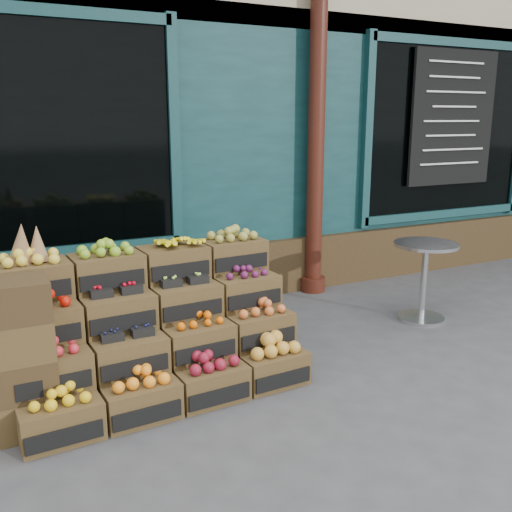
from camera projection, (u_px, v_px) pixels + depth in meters
name	position (u px, v px, depth m)	size (l,w,h in m)	color
ground	(323.00, 386.00, 4.17)	(60.00, 60.00, 0.00)	#404042
shop_facade	(128.00, 82.00, 8.04)	(12.00, 6.24, 4.80)	#11373A
crate_display	(153.00, 335.00, 4.11)	(2.04, 1.07, 1.25)	#4E3B1F
spare_crates	(12.00, 359.00, 3.45)	(0.49, 0.34, 0.98)	#4E3B1F
bistro_table	(424.00, 272.00, 5.43)	(0.61, 0.61, 0.76)	#AFB1B6
shopkeeper	(82.00, 217.00, 5.78)	(0.68, 0.45, 1.87)	#1C6428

